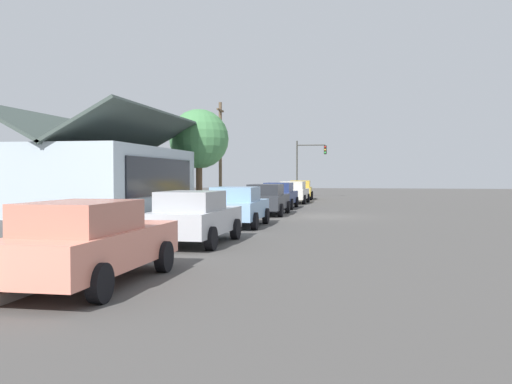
# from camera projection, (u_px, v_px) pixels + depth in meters

# --- Properties ---
(ground_plane) EXTENTS (120.00, 120.00, 0.00)m
(ground_plane) POSITION_uv_depth(u_px,v_px,m) (317.00, 216.00, 28.48)
(ground_plane) COLOR #4C4947
(sidewalk_curb) EXTENTS (60.00, 4.20, 0.16)m
(sidewalk_curb) POSITION_uv_depth(u_px,v_px,m) (208.00, 213.00, 29.48)
(sidewalk_curb) COLOR #A3A099
(sidewalk_curb) RESTS_ON ground
(car_coral) EXTENTS (4.88, 1.96, 1.59)m
(car_coral) POSITION_uv_depth(u_px,v_px,m) (90.00, 242.00, 10.68)
(car_coral) COLOR #EA8C75
(car_coral) RESTS_ON ground
(car_silver) EXTENTS (4.50, 2.09, 1.59)m
(car_silver) POSITION_uv_depth(u_px,v_px,m) (195.00, 217.00, 17.01)
(car_silver) COLOR silver
(car_silver) RESTS_ON ground
(car_skyblue) EXTENTS (4.38, 2.06, 1.59)m
(car_skyblue) POSITION_uv_depth(u_px,v_px,m) (237.00, 206.00, 22.79)
(car_skyblue) COLOR #8CB7E0
(car_skyblue) RESTS_ON ground
(car_charcoal) EXTENTS (4.53, 2.02, 1.59)m
(car_charcoal) POSITION_uv_depth(u_px,v_px,m) (267.00, 199.00, 29.38)
(car_charcoal) COLOR #2D3035
(car_charcoal) RESTS_ON ground
(car_navy) EXTENTS (4.75, 1.98, 1.59)m
(car_navy) POSITION_uv_depth(u_px,v_px,m) (279.00, 195.00, 35.10)
(car_navy) COLOR navy
(car_navy) RESTS_ON ground
(car_ivory) EXTENTS (4.68, 2.05, 1.59)m
(car_ivory) POSITION_uv_depth(u_px,v_px,m) (294.00, 192.00, 41.30)
(car_ivory) COLOR silver
(car_ivory) RESTS_ON ground
(car_mustard) EXTENTS (4.53, 2.21, 1.59)m
(car_mustard) POSITION_uv_depth(u_px,v_px,m) (300.00, 190.00, 47.70)
(car_mustard) COLOR gold
(car_mustard) RESTS_ON ground
(storefront_building) EXTENTS (13.01, 7.26, 5.54)m
(storefront_building) POSITION_uv_depth(u_px,v_px,m) (102.00, 177.00, 31.66)
(storefront_building) COLOR #ADBCC6
(storefront_building) RESTS_ON ground
(shade_tree) EXTENTS (4.05, 4.05, 6.55)m
(shade_tree) POSITION_uv_depth(u_px,v_px,m) (199.00, 139.00, 38.94)
(shade_tree) COLOR brown
(shade_tree) RESTS_ON ground
(traffic_light_main) EXTENTS (0.37, 2.79, 5.20)m
(traffic_light_main) POSITION_uv_depth(u_px,v_px,m) (308.00, 159.00, 52.49)
(traffic_light_main) COLOR #383833
(traffic_light_main) RESTS_ON ground
(utility_pole_wooden) EXTENTS (1.80, 0.24, 7.50)m
(utility_pole_wooden) POSITION_uv_depth(u_px,v_px,m) (220.00, 150.00, 42.77)
(utility_pole_wooden) COLOR brown
(utility_pole_wooden) RESTS_ON ground
(fire_hydrant_red) EXTENTS (0.22, 0.22, 0.71)m
(fire_hydrant_red) POSITION_uv_depth(u_px,v_px,m) (262.00, 199.00, 37.27)
(fire_hydrant_red) COLOR red
(fire_hydrant_red) RESTS_ON sidewalk_curb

